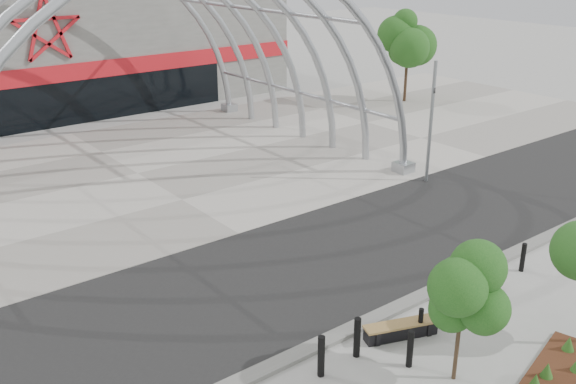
# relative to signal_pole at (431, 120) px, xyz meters

# --- Properties ---
(ground) EXTENTS (140.00, 140.00, 0.00)m
(ground) POSITION_rel_signal_pole_xyz_m (-9.93, -6.53, -2.85)
(ground) COLOR #9B9A95
(ground) RESTS_ON ground
(road) EXTENTS (140.00, 7.00, 0.02)m
(road) POSITION_rel_signal_pole_xyz_m (-9.93, -3.03, -2.84)
(road) COLOR black
(road) RESTS_ON ground
(forecourt) EXTENTS (60.00, 17.00, 0.04)m
(forecourt) POSITION_rel_signal_pole_xyz_m (-9.93, 8.97, -2.83)
(forecourt) COLOR gray
(forecourt) RESTS_ON ground
(kerb) EXTENTS (60.00, 0.50, 0.12)m
(kerb) POSITION_rel_signal_pole_xyz_m (-9.93, -6.78, -2.79)
(kerb) COLOR #62625D
(kerb) RESTS_ON ground
(arena_building) EXTENTS (34.00, 15.24, 8.00)m
(arena_building) POSITION_rel_signal_pole_xyz_m (-9.93, 26.92, 1.14)
(arena_building) COLOR slate
(arena_building) RESTS_ON ground
(vault_canopy) EXTENTS (20.80, 15.80, 20.36)m
(vault_canopy) POSITION_rel_signal_pole_xyz_m (-9.93, 8.97, -2.83)
(vault_canopy) COLOR #A4A8AE
(vault_canopy) RESTS_ON ground
(planting_bed) EXTENTS (4.76, 2.47, 0.48)m
(planting_bed) POSITION_rel_signal_pole_xyz_m (-8.75, -11.57, -2.73)
(planting_bed) COLOR #3C160E
(planting_bed) RESTS_ON ground
(signal_pole) EXTENTS (0.20, 0.77, 5.45)m
(signal_pole) POSITION_rel_signal_pole_xyz_m (0.00, 0.00, 0.00)
(signal_pole) COLOR gray
(signal_pole) RESTS_ON ground
(street_tree_0) EXTENTS (1.42, 1.42, 3.25)m
(street_tree_0) POSITION_rel_signal_pole_xyz_m (-10.43, -9.87, -0.52)
(street_tree_0) COLOR black
(street_tree_0) RESTS_ON ground
(bench_0) EXTENTS (2.14, 1.17, 0.44)m
(bench_0) POSITION_rel_signal_pole_xyz_m (-10.14, -7.82, -2.63)
(bench_0) COLOR black
(bench_0) RESTS_ON ground
(bench_1) EXTENTS (1.89, 0.88, 0.39)m
(bench_1) POSITION_rel_signal_pole_xyz_m (-6.70, -7.47, -2.66)
(bench_1) COLOR black
(bench_1) RESTS_ON ground
(bollard_0) EXTENTS (0.18, 0.18, 1.14)m
(bollard_0) POSITION_rel_signal_pole_xyz_m (-12.96, -7.76, -2.28)
(bollard_0) COLOR black
(bollard_0) RESTS_ON ground
(bollard_1) EXTENTS (0.18, 0.18, 1.13)m
(bollard_1) POSITION_rel_signal_pole_xyz_m (-11.69, -7.71, -2.28)
(bollard_1) COLOR black
(bollard_1) RESTS_ON ground
(bollard_2) EXTENTS (0.17, 0.17, 1.04)m
(bollard_2) POSITION_rel_signal_pole_xyz_m (-10.93, -8.85, -2.33)
(bollard_2) COLOR black
(bollard_2) RESTS_ON ground
(bollard_3) EXTENTS (0.14, 0.14, 0.86)m
(bollard_3) POSITION_rel_signal_pole_xyz_m (-9.69, -8.11, -2.42)
(bollard_3) COLOR black
(bollard_3) RESTS_ON ground
(bollard_4) EXTENTS (0.16, 0.16, 0.99)m
(bollard_4) POSITION_rel_signal_pole_xyz_m (-4.16, -7.64, -2.35)
(bollard_4) COLOR black
(bollard_4) RESTS_ON ground
(bg_tree_1) EXTENTS (2.70, 2.70, 5.91)m
(bg_tree_1) POSITION_rel_signal_pole_xyz_m (11.07, 11.47, 1.40)
(bg_tree_1) COLOR black
(bg_tree_1) RESTS_ON ground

